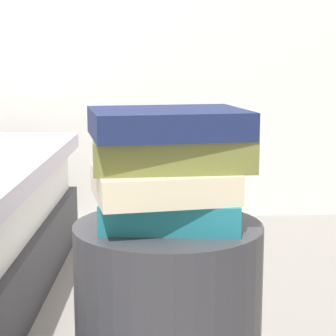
% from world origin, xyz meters
% --- Properties ---
extents(book_teal, '(0.24, 0.20, 0.05)m').
position_xyz_m(book_teal, '(0.01, 0.01, 0.53)').
color(book_teal, '#1E727F').
rests_on(book_teal, side_table).
extents(book_cream, '(0.25, 0.22, 0.05)m').
position_xyz_m(book_cream, '(-0.01, -0.01, 0.57)').
color(book_cream, beige).
rests_on(book_cream, book_teal).
extents(book_olive, '(0.27, 0.17, 0.05)m').
position_xyz_m(book_olive, '(0.01, -0.00, 0.63)').
color(book_olive, olive).
rests_on(book_olive, book_cream).
extents(book_navy, '(0.28, 0.23, 0.05)m').
position_xyz_m(book_navy, '(0.00, 0.01, 0.67)').
color(book_navy, '#19234C').
rests_on(book_navy, book_olive).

